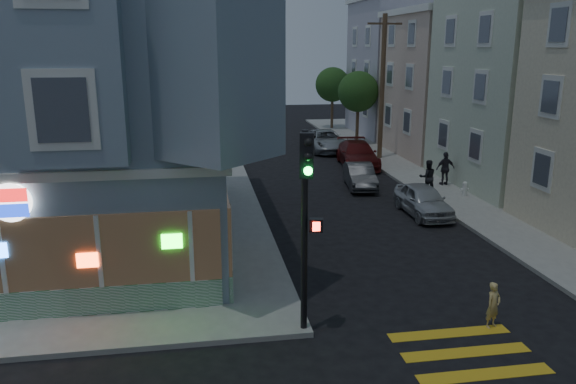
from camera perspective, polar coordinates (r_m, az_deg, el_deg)
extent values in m
cube|color=gray|center=(41.19, 24.41, 3.32)|extent=(24.00, 42.00, 0.15)
cube|color=gray|center=(22.56, -25.79, 9.24)|extent=(14.00, 14.00, 11.00)
cube|color=silver|center=(22.73, -25.33, 5.11)|extent=(14.30, 14.30, 0.25)
cylinder|color=white|center=(15.68, -26.33, -0.95)|extent=(1.00, 0.12, 1.00)
cube|color=#B4C2A9|center=(32.88, 26.93, 9.91)|extent=(12.00, 8.60, 10.50)
cube|color=#BCA391|center=(40.55, 19.34, 10.19)|extent=(12.00, 8.60, 9.00)
cube|color=#A19EAD|center=(48.61, 14.32, 12.03)|extent=(12.00, 8.60, 10.50)
cylinder|color=#4C3826|center=(36.63, 9.55, 10.41)|extent=(0.30, 0.30, 9.00)
cube|color=#4C3826|center=(36.57, 9.81, 16.51)|extent=(2.20, 0.12, 0.12)
cylinder|color=#4C3826|center=(42.68, 7.06, 7.15)|extent=(0.24, 0.24, 3.20)
sphere|color=#183F16|center=(42.45, 7.15, 10.09)|extent=(3.00, 3.00, 3.00)
cylinder|color=#4C3826|center=(50.35, 4.50, 8.33)|extent=(0.24, 0.24, 3.20)
sphere|color=#183F16|center=(50.16, 4.55, 10.83)|extent=(3.00, 3.00, 3.00)
imported|color=tan|center=(15.91, 20.13, -10.74)|extent=(0.54, 0.45, 1.25)
imported|color=black|center=(28.25, 13.99, 1.48)|extent=(0.88, 0.71, 1.69)
imported|color=#25232C|center=(30.38, 15.69, 2.31)|extent=(1.04, 0.49, 1.73)
imported|color=#B5B9BE|center=(25.23, 13.57, -0.81)|extent=(1.60, 3.96, 1.35)
imported|color=#3A3D40|center=(29.54, 7.31, 1.63)|extent=(1.79, 3.96, 1.26)
imported|color=#5B1514|center=(34.78, 7.08, 3.81)|extent=(2.63, 5.40, 1.51)
imported|color=#A3A8AD|center=(39.82, 3.81, 5.22)|extent=(2.65, 5.40, 1.47)
cylinder|color=black|center=(13.90, 1.67, -4.21)|extent=(0.16, 0.16, 5.13)
cube|color=black|center=(13.17, 1.93, 3.75)|extent=(0.39, 0.36, 1.08)
sphere|color=black|center=(12.95, 2.08, 5.08)|extent=(0.21, 0.21, 0.21)
sphere|color=black|center=(13.01, 2.07, 3.61)|extent=(0.21, 0.21, 0.21)
sphere|color=#19F23F|center=(13.08, 2.05, 2.16)|extent=(0.21, 0.21, 0.21)
cube|color=black|center=(13.69, 2.89, -3.38)|extent=(0.37, 0.28, 0.33)
cube|color=#FF2614|center=(13.59, 2.99, -3.52)|extent=(0.23, 0.02, 0.23)
cylinder|color=silver|center=(28.54, 17.49, 0.18)|extent=(0.22, 0.22, 0.55)
sphere|color=silver|center=(28.46, 17.54, 0.80)|extent=(0.24, 0.24, 0.24)
cylinder|color=silver|center=(28.53, 17.50, 0.26)|extent=(0.41, 0.11, 0.11)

